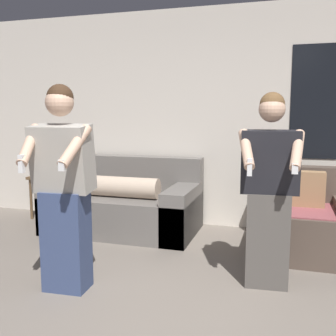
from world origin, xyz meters
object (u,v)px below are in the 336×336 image
(side_table, at_px, (50,182))
(person_left, at_px, (64,190))
(couch, at_px, (124,205))
(armchair, at_px, (305,223))
(person_right, at_px, (269,192))

(side_table, height_order, person_left, person_left)
(couch, height_order, side_table, couch)
(armchair, relative_size, person_left, 0.57)
(person_left, xyz_separation_m, person_right, (1.56, 0.55, -0.03))
(side_table, bearing_deg, person_right, -24.82)
(couch, xyz_separation_m, side_table, (-1.21, 0.26, 0.17))
(couch, bearing_deg, person_right, -32.44)
(person_left, bearing_deg, armchair, 37.68)
(armchair, relative_size, side_table, 1.29)
(person_left, relative_size, person_right, 1.03)
(couch, relative_size, person_left, 1.08)
(person_left, bearing_deg, side_table, 126.14)
(armchair, height_order, person_left, person_left)
(person_left, distance_m, person_right, 1.65)
(couch, distance_m, armchair, 2.10)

